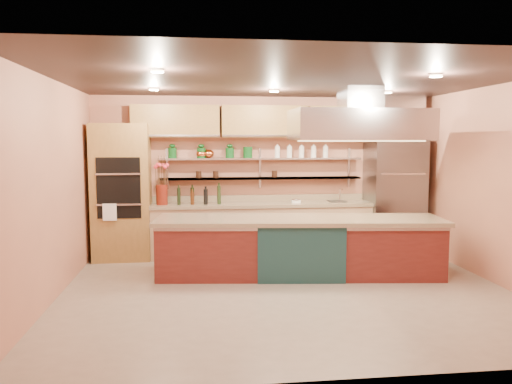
{
  "coord_description": "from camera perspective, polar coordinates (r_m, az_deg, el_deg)",
  "views": [
    {
      "loc": [
        -1.2,
        -6.43,
        2.02
      ],
      "look_at": [
        -0.3,
        1.0,
        1.25
      ],
      "focal_mm": 35.0,
      "sensor_mm": 36.0,
      "label": 1
    }
  ],
  "objects": [
    {
      "name": "oil_bottle_cluster",
      "position": [
        8.63,
        -6.53,
        -0.53
      ],
      "size": [
        0.81,
        0.24,
        0.26
      ],
      "primitive_type": "cube",
      "rotation": [
        0.0,
        0.0,
        -0.01
      ],
      "color": "black",
      "rests_on": "back_counter"
    },
    {
      "name": "wall_right",
      "position": [
        7.7,
        26.16,
        0.68
      ],
      "size": [
        0.04,
        5.0,
        2.8
      ],
      "primitive_type": "cube",
      "color": "tan",
      "rests_on": "floor"
    },
    {
      "name": "floor",
      "position": [
        6.85,
        3.56,
        -11.36
      ],
      "size": [
        6.0,
        5.0,
        0.02
      ],
      "primitive_type": "cube",
      "color": "gray",
      "rests_on": "ground"
    },
    {
      "name": "wall_back",
      "position": [
        9.03,
        0.75,
        1.96
      ],
      "size": [
        6.0,
        0.04,
        2.8
      ],
      "primitive_type": "cube",
      "color": "tan",
      "rests_on": "floor"
    },
    {
      "name": "range_hood",
      "position": [
        7.62,
        11.75,
        7.51
      ],
      "size": [
        2.0,
        1.0,
        0.45
      ],
      "primitive_type": "cube",
      "color": "#B6B8BE",
      "rests_on": "ceiling"
    },
    {
      "name": "wall_shelf_lower",
      "position": [
        8.9,
        0.54,
        1.58
      ],
      "size": [
        3.6,
        0.26,
        0.03
      ],
      "primitive_type": "cube",
      "color": "#B6B8BE",
      "rests_on": "wall_back"
    },
    {
      "name": "flower_vase",
      "position": [
        8.65,
        -10.7,
        -0.3
      ],
      "size": [
        0.22,
        0.22,
        0.34
      ],
      "primitive_type": "cylinder",
      "rotation": [
        0.0,
        0.0,
        0.18
      ],
      "color": "#61180E",
      "rests_on": "back_counter"
    },
    {
      "name": "wall_shelf_upper",
      "position": [
        8.88,
        0.54,
        3.83
      ],
      "size": [
        3.6,
        0.26,
        0.03
      ],
      "primitive_type": "cube",
      "color": "#B6B8BE",
      "rests_on": "wall_back"
    },
    {
      "name": "bar_faucet",
      "position": [
        9.1,
        9.56,
        -0.34
      ],
      "size": [
        0.04,
        0.04,
        0.23
      ],
      "primitive_type": "cylinder",
      "rotation": [
        0.0,
        0.0,
        -0.41
      ],
      "color": "white",
      "rests_on": "back_counter"
    },
    {
      "name": "refrigerator",
      "position": [
        9.32,
        15.51,
        -0.29
      ],
      "size": [
        0.95,
        0.72,
        2.1
      ],
      "primitive_type": "cube",
      "color": "slate",
      "rests_on": "floor"
    },
    {
      "name": "green_canister",
      "position": [
        8.85,
        -0.94,
        4.55
      ],
      "size": [
        0.21,
        0.21,
        0.19
      ],
      "primitive_type": "cylinder",
      "rotation": [
        0.0,
        0.0,
        -0.34
      ],
      "color": "#0E4115",
      "rests_on": "wall_shelf_upper"
    },
    {
      "name": "kitchen_scale",
      "position": [
        8.82,
        4.56,
        -0.94
      ],
      "size": [
        0.16,
        0.12,
        0.09
      ],
      "primitive_type": "cube",
      "rotation": [
        0.0,
        0.0,
        0.03
      ],
      "color": "white",
      "rests_on": "back_counter"
    },
    {
      "name": "wall_front",
      "position": [
        4.15,
        9.95,
        -2.78
      ],
      "size": [
        6.0,
        0.04,
        2.8
      ],
      "primitive_type": "cube",
      "color": "tan",
      "rests_on": "floor"
    },
    {
      "name": "ceiling_downlights",
      "position": [
        6.78,
        3.4,
        12.24
      ],
      "size": [
        4.0,
        2.8,
        0.02
      ],
      "primitive_type": "cube",
      "color": "#FFE5A5",
      "rests_on": "ceiling"
    },
    {
      "name": "island",
      "position": [
        7.54,
        4.92,
        -6.25
      ],
      "size": [
        4.24,
        1.36,
        0.87
      ],
      "primitive_type": "cube",
      "rotation": [
        0.0,
        0.0,
        -0.11
      ],
      "color": "maroon",
      "rests_on": "floor"
    },
    {
      "name": "wall_left",
      "position": [
        6.7,
        -22.46,
        0.14
      ],
      "size": [
        0.04,
        5.0,
        2.8
      ],
      "primitive_type": "cube",
      "color": "tan",
      "rests_on": "floor"
    },
    {
      "name": "back_counter",
      "position": [
        8.84,
        0.68,
        -4.23
      ],
      "size": [
        3.84,
        0.64,
        0.93
      ],
      "primitive_type": "cube",
      "color": "tan",
      "rests_on": "floor"
    },
    {
      "name": "oven_stack",
      "position": [
        8.74,
        -15.09,
        -0.02
      ],
      "size": [
        0.95,
        0.64,
        2.3
      ],
      "primitive_type": "cube",
      "color": "olive",
      "rests_on": "floor"
    },
    {
      "name": "upper_cabinets",
      "position": [
        8.84,
        0.91,
        8.04
      ],
      "size": [
        4.6,
        0.36,
        0.55
      ],
      "primitive_type": "cube",
      "color": "olive",
      "rests_on": "wall_back"
    },
    {
      "name": "copper_kettle",
      "position": [
        8.8,
        -5.44,
        4.38
      ],
      "size": [
        0.24,
        0.24,
        0.15
      ],
      "primitive_type": "ellipsoid",
      "rotation": [
        0.0,
        0.0,
        -0.34
      ],
      "color": "#C55C2D",
      "rests_on": "wall_shelf_upper"
    },
    {
      "name": "ceiling",
      "position": [
        6.58,
        3.72,
        12.69
      ],
      "size": [
        6.0,
        5.0,
        0.02
      ],
      "primitive_type": "cube",
      "color": "black",
      "rests_on": "wall_back"
    }
  ]
}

